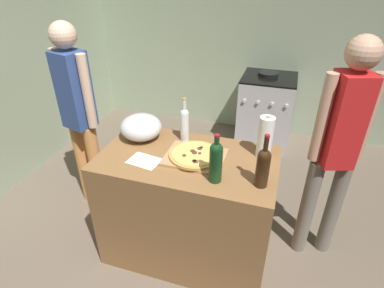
% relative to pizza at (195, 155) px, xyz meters
% --- Properties ---
extents(ground_plane, '(4.46, 3.62, 0.02)m').
position_rel_pizza_xyz_m(ground_plane, '(-0.13, 0.80, -0.94)').
color(ground_plane, '#6B5B4C').
extents(kitchen_wall_rear, '(4.46, 0.10, 2.60)m').
position_rel_pizza_xyz_m(kitchen_wall_rear, '(-0.13, 2.36, 0.37)').
color(kitchen_wall_rear, '#99A889').
rests_on(kitchen_wall_rear, ground_plane).
extents(kitchen_wall_left, '(0.10, 3.62, 2.60)m').
position_rel_pizza_xyz_m(kitchen_wall_left, '(-2.11, 0.80, 0.37)').
color(kitchen_wall_left, '#99A889').
rests_on(kitchen_wall_left, ground_plane).
extents(counter, '(1.22, 0.69, 0.90)m').
position_rel_pizza_xyz_m(counter, '(-0.05, -0.00, -0.48)').
color(counter, olive).
rests_on(counter, ground_plane).
extents(cutting_board, '(0.40, 0.32, 0.02)m').
position_rel_pizza_xyz_m(cutting_board, '(-0.00, 0.00, -0.02)').
color(cutting_board, tan).
rests_on(cutting_board, counter).
extents(pizza, '(0.35, 0.35, 0.03)m').
position_rel_pizza_xyz_m(pizza, '(0.00, 0.00, 0.00)').
color(pizza, tan).
rests_on(pizza, cutting_board).
extents(mixing_bowl, '(0.31, 0.31, 0.19)m').
position_rel_pizza_xyz_m(mixing_bowl, '(-0.46, 0.15, 0.06)').
color(mixing_bowl, '#B2B2B7').
rests_on(mixing_bowl, counter).
extents(paper_towel_roll, '(0.10, 0.10, 0.29)m').
position_rel_pizza_xyz_m(paper_towel_roll, '(0.43, 0.18, 0.11)').
color(paper_towel_roll, white).
rests_on(paper_towel_roll, counter).
extents(wine_bottle_dark, '(0.08, 0.08, 0.32)m').
position_rel_pizza_xyz_m(wine_bottle_dark, '(0.19, -0.20, 0.11)').
color(wine_bottle_dark, '#143819').
rests_on(wine_bottle_dark, counter).
extents(wine_bottle_amber, '(0.06, 0.06, 0.33)m').
position_rel_pizza_xyz_m(wine_bottle_amber, '(-0.15, 0.22, 0.11)').
color(wine_bottle_amber, silver).
rests_on(wine_bottle_amber, counter).
extents(wine_bottle_clear, '(0.08, 0.08, 0.34)m').
position_rel_pizza_xyz_m(wine_bottle_clear, '(0.46, -0.16, 0.11)').
color(wine_bottle_clear, '#331E0F').
rests_on(wine_bottle_clear, counter).
extents(recipe_sheet, '(0.23, 0.18, 0.00)m').
position_rel_pizza_xyz_m(recipe_sheet, '(-0.31, -0.13, -0.03)').
color(recipe_sheet, white).
rests_on(recipe_sheet, counter).
extents(stove, '(0.63, 0.63, 0.92)m').
position_rel_pizza_xyz_m(stove, '(0.32, 1.96, -0.49)').
color(stove, '#B7B7BC').
rests_on(stove, ground_plane).
extents(person_in_stripes, '(0.38, 0.25, 1.68)m').
position_rel_pizza_xyz_m(person_in_stripes, '(-1.11, 0.29, 0.05)').
color(person_in_stripes, '#D88C4C').
rests_on(person_in_stripes, ground_plane).
extents(person_in_red, '(0.35, 0.25, 1.70)m').
position_rel_pizza_xyz_m(person_in_red, '(0.90, 0.31, 0.05)').
color(person_in_red, slate).
rests_on(person_in_red, ground_plane).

